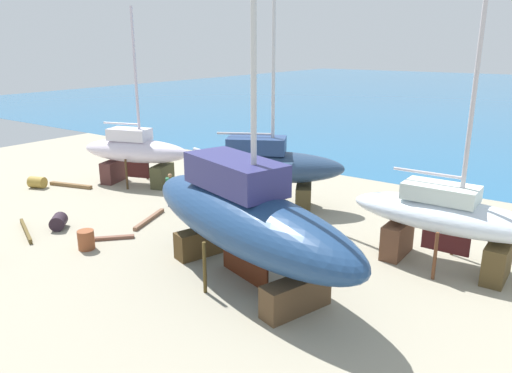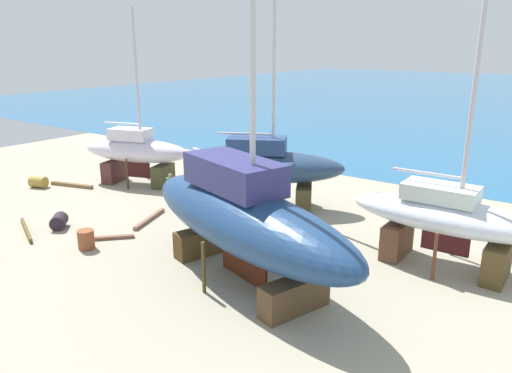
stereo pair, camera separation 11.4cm
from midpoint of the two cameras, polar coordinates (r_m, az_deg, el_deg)
name	(u,v)px [view 1 (the left image)]	position (r m, az deg, el deg)	size (l,w,h in m)	color
ground_plane	(206,240)	(20.11, -6.02, -6.20)	(50.06, 50.06, 0.00)	#9D9580
sailboat_mid_port	(135,152)	(28.19, -14.01, 3.95)	(6.65, 3.87, 9.55)	#434127
sailboat_far_slipway	(264,167)	(23.28, 0.79, 2.27)	(7.81, 5.77, 11.78)	#4E4225
sailboat_large_starboard	(244,216)	(16.02, -1.67, -3.46)	(10.76, 5.78, 17.39)	#503A24
sailboat_small_center	(447,218)	(18.31, 21.26, -3.44)	(6.90, 2.56, 10.08)	brown
worker	(171,189)	(24.19, -10.05, -0.32)	(0.48, 0.48, 1.64)	navy
barrel_ochre	(59,222)	(22.75, -22.18, -3.82)	(0.62, 0.62, 0.84)	#2B1F29
barrel_rust_mid	(37,182)	(29.61, -24.25, 0.45)	(0.62, 0.62, 0.87)	olive
barrel_by_slipway	(86,240)	(20.13, -19.36, -5.89)	(0.63, 0.63, 0.76)	brown
timber_long_aft	(26,231)	(22.84, -25.39, -4.69)	(2.88, 0.12, 0.20)	brown
timber_plank_near	(71,185)	(29.14, -20.90, 0.14)	(2.72, 0.23, 0.18)	brown
timber_short_cross	(109,238)	(20.89, -16.88, -5.78)	(1.97, 0.20, 0.13)	brown
timber_short_skew	(149,219)	(22.56, -12.48, -3.74)	(2.64, 0.18, 0.16)	brown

